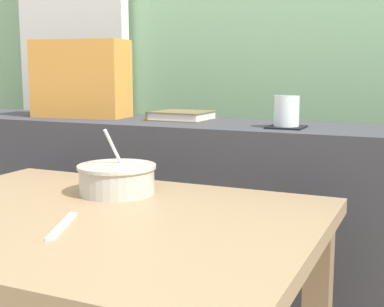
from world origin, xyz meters
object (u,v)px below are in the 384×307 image
object	(u,v)px
breakfast_table	(91,268)
throw_pillow	(81,79)
coaster_square	(286,127)
soup_bowl	(117,179)
fork_utensil	(64,226)
juice_glass	(286,112)
closed_book	(181,115)

from	to	relation	value
breakfast_table	throw_pillow	bearing A→B (deg)	126.35
breakfast_table	coaster_square	size ratio (longest dim) A/B	9.29
coaster_square	soup_bowl	size ratio (longest dim) A/B	0.53
coaster_square	fork_utensil	distance (m)	0.73
coaster_square	throw_pillow	distance (m)	0.74
fork_utensil	coaster_square	bearing A→B (deg)	47.23
juice_glass	fork_utensil	bearing A→B (deg)	-110.16
breakfast_table	closed_book	size ratio (longest dim) A/B	5.02
throw_pillow	soup_bowl	xyz separation A→B (m)	(0.42, -0.46, -0.23)
soup_bowl	fork_utensil	bearing A→B (deg)	-78.42
closed_book	fork_utensil	distance (m)	0.80
closed_book	fork_utensil	bearing A→B (deg)	-80.93
breakfast_table	fork_utensil	world-z (taller)	fork_utensil
breakfast_table	fork_utensil	size ratio (longest dim) A/B	5.46
throw_pillow	closed_book	bearing A→B (deg)	7.03
juice_glass	soup_bowl	world-z (taller)	juice_glass
closed_book	fork_utensil	world-z (taller)	closed_book
juice_glass	throw_pillow	world-z (taller)	throw_pillow
throw_pillow	coaster_square	bearing A→B (deg)	-4.49
fork_utensil	juice_glass	bearing A→B (deg)	47.23
soup_bowl	juice_glass	bearing A→B (deg)	52.63
soup_bowl	fork_utensil	xyz separation A→B (m)	(0.06, -0.28, -0.03)
breakfast_table	closed_book	xyz separation A→B (m)	(-0.11, 0.68, 0.26)
throw_pillow	breakfast_table	bearing A→B (deg)	-53.65
juice_glass	throw_pillow	bearing A→B (deg)	175.51
juice_glass	throw_pillow	distance (m)	0.74
breakfast_table	closed_book	world-z (taller)	closed_book
closed_book	fork_utensil	xyz separation A→B (m)	(0.12, -0.78, -0.14)
breakfast_table	coaster_square	distance (m)	0.68
fork_utensil	soup_bowl	bearing A→B (deg)	78.97
coaster_square	throw_pillow	world-z (taller)	throw_pillow
juice_glass	fork_utensil	distance (m)	0.74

